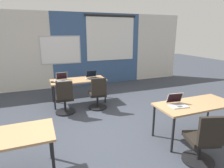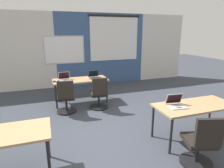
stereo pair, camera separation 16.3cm
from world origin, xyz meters
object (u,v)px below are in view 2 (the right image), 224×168
(desk_far_center, at_px, (80,81))
(desk_near_right, at_px, (195,108))
(chair_near_right_inner, at_px, (200,146))
(chair_far_right, at_px, (99,96))
(laptop_near_right_inner, at_px, (176,104))
(mouse_far_left, at_px, (57,81))
(chair_far_left, at_px, (66,100))
(mouse_far_right, at_px, (88,79))
(laptop_far_right, at_px, (95,76))
(laptop_far_left, at_px, (65,78))

(desk_far_center, bearing_deg, desk_near_right, -57.99)
(chair_near_right_inner, distance_m, chair_far_right, 2.97)
(desk_far_center, height_order, laptop_near_right_inner, laptop_near_right_inner)
(mouse_far_left, relative_size, chair_far_left, 0.11)
(chair_near_right_inner, distance_m, mouse_far_right, 3.64)
(laptop_near_right_inner, bearing_deg, desk_far_center, 123.35)
(laptop_far_right, height_order, mouse_far_right, laptop_far_right)
(chair_near_right_inner, bearing_deg, laptop_far_left, -47.54)
(laptop_near_right_inner, distance_m, chair_far_left, 2.80)
(mouse_far_left, bearing_deg, chair_far_right, -31.62)
(desk_near_right, bearing_deg, mouse_far_left, 131.34)
(chair_far_right, bearing_deg, desk_far_center, -54.23)
(desk_near_right, relative_size, chair_near_right_inner, 1.74)
(laptop_far_left, bearing_deg, mouse_far_right, -13.74)
(desk_near_right, distance_m, chair_near_right_inner, 0.94)
(desk_near_right, height_order, mouse_far_left, mouse_far_left)
(desk_far_center, relative_size, chair_far_right, 1.74)
(laptop_far_right, bearing_deg, chair_near_right_inner, -81.40)
(chair_far_right, height_order, laptop_far_left, laptop_far_left)
(desk_far_center, height_order, chair_far_left, chair_far_left)
(mouse_far_right, xyz_separation_m, chair_far_right, (0.16, -0.64, -0.36))
(laptop_far_left, bearing_deg, laptop_near_right_inner, -62.50)
(mouse_far_left, bearing_deg, mouse_far_right, -1.24)
(laptop_near_right_inner, bearing_deg, mouse_far_right, 119.87)
(laptop_far_right, bearing_deg, laptop_far_left, 174.39)
(mouse_far_right, relative_size, laptop_far_left, 0.30)
(desk_near_right, height_order, laptop_far_left, laptop_far_left)
(desk_far_center, xyz_separation_m, laptop_near_right_inner, (1.34, -2.75, 0.11))
(desk_near_right, bearing_deg, chair_near_right_inner, -124.74)
(chair_far_left, bearing_deg, mouse_far_left, -71.31)
(desk_far_center, height_order, chair_near_right_inner, chair_near_right_inner)
(desk_far_center, relative_size, chair_far_left, 1.74)
(chair_near_right_inner, relative_size, chair_far_left, 1.00)
(desk_far_center, xyz_separation_m, chair_near_right_inner, (1.24, -3.54, -0.28))
(chair_near_right_inner, height_order, chair_far_left, same)
(mouse_far_left, bearing_deg, chair_far_left, -75.82)
(laptop_far_left, xyz_separation_m, chair_far_left, (-0.06, -0.75, -0.39))
(desk_far_center, xyz_separation_m, laptop_far_right, (0.45, 0.02, 0.11))
(laptop_near_right_inner, relative_size, mouse_far_right, 3.50)
(laptop_far_right, distance_m, chair_far_left, 1.26)
(chair_far_right, bearing_deg, laptop_far_left, -34.82)
(chair_far_right, bearing_deg, mouse_far_left, -24.90)
(laptop_far_right, xyz_separation_m, laptop_far_left, (-0.89, 0.03, 0.00))
(laptop_far_right, distance_m, chair_far_right, 0.82)
(laptop_near_right_inner, relative_size, chair_near_right_inner, 0.40)
(chair_far_right, bearing_deg, laptop_far_right, -88.11)
(desk_far_center, height_order, mouse_far_left, mouse_far_left)
(laptop_near_right_inner, xyz_separation_m, chair_near_right_inner, (-0.10, -0.78, -0.39))
(desk_near_right, height_order, chair_far_right, chair_far_right)
(mouse_far_right, bearing_deg, laptop_far_left, 171.41)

